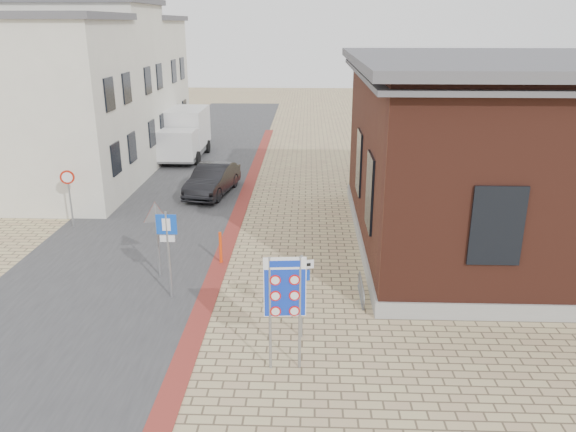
% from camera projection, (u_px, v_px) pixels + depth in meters
% --- Properties ---
extents(ground, '(120.00, 120.00, 0.00)m').
position_uv_depth(ground, '(269.00, 334.00, 14.97)').
color(ground, tan).
rests_on(ground, ground).
extents(road_strip, '(7.00, 60.00, 0.02)m').
position_uv_depth(road_strip, '(183.00, 182.00, 29.32)').
color(road_strip, '#38383A').
rests_on(road_strip, ground).
extents(curb_strip, '(0.60, 40.00, 0.02)m').
position_uv_depth(curb_strip, '(239.00, 213.00, 24.48)').
color(curb_strip, maroon).
rests_on(curb_strip, ground).
extents(brick_building, '(13.00, 13.00, 6.80)m').
position_uv_depth(brick_building, '(531.00, 152.00, 20.14)').
color(brick_building, gray).
rests_on(brick_building, ground).
extents(townhouse_near, '(7.40, 6.40, 8.30)m').
position_uv_depth(townhouse_near, '(43.00, 109.00, 25.32)').
color(townhouse_near, silver).
rests_on(townhouse_near, ground).
extents(townhouse_mid, '(7.40, 6.40, 9.10)m').
position_uv_depth(townhouse_mid, '(91.00, 86.00, 30.86)').
color(townhouse_mid, silver).
rests_on(townhouse_mid, ground).
extents(townhouse_far, '(7.40, 6.40, 8.30)m').
position_uv_depth(townhouse_far, '(125.00, 83.00, 36.66)').
color(townhouse_far, silver).
rests_on(townhouse_far, ground).
extents(bike_rack, '(0.08, 1.80, 0.60)m').
position_uv_depth(bike_rack, '(361.00, 290.00, 16.87)').
color(bike_rack, slate).
rests_on(bike_rack, ground).
extents(sedan, '(2.27, 4.59, 1.45)m').
position_uv_depth(sedan, '(212.00, 180.00, 26.98)').
color(sedan, black).
rests_on(sedan, ground).
extents(box_truck, '(2.43, 5.60, 2.92)m').
position_uv_depth(box_truck, '(185.00, 134.00, 34.00)').
color(box_truck, slate).
rests_on(box_truck, ground).
extents(border_sign, '(0.98, 0.13, 2.88)m').
position_uv_depth(border_sign, '(285.00, 290.00, 12.86)').
color(border_sign, gray).
rests_on(border_sign, ground).
extents(essen_sign, '(0.62, 0.21, 2.33)m').
position_uv_depth(essen_sign, '(302.00, 284.00, 14.36)').
color(essen_sign, gray).
rests_on(essen_sign, ground).
extents(parking_sign, '(0.60, 0.07, 2.74)m').
position_uv_depth(parking_sign, '(168.00, 240.00, 16.35)').
color(parking_sign, gray).
rests_on(parking_sign, ground).
extents(yield_sign, '(0.86, 0.33, 2.50)m').
position_uv_depth(yield_sign, '(156.00, 221.00, 17.78)').
color(yield_sign, gray).
rests_on(yield_sign, ground).
extents(speed_sign, '(0.55, 0.19, 2.38)m').
position_uv_depth(speed_sign, '(69.00, 189.00, 22.30)').
color(speed_sign, gray).
rests_on(speed_sign, ground).
extents(bollard, '(0.14, 0.14, 1.14)m').
position_uv_depth(bollard, '(221.00, 248.00, 19.23)').
color(bollard, '#EC400C').
rests_on(bollard, ground).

